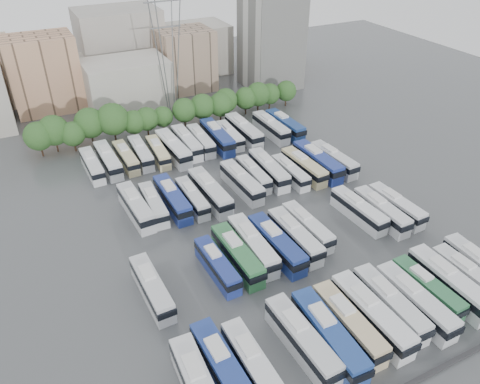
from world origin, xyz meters
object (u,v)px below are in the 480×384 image
bus_r0_s13 (480,266)px  bus_r3_s1 (108,160)px  bus_r1_s0 (152,288)px  bus_r1_s8 (307,226)px  bus_r2_s9 (269,169)px  bus_r3_s2 (126,157)px  bus_r0_s2 (254,366)px  bus_r3_s13 (285,125)px  bus_r2_s7 (242,182)px  apartment_tower (271,38)px  bus_r0_s9 (415,301)px  bus_r2_s4 (192,198)px  electricity_pylon (167,38)px  bus_r2_s1 (136,207)px  bus_r1_s3 (217,265)px  bus_r2_s3 (172,198)px  bus_r3_s12 (271,127)px  bus_r1_s12 (381,211)px  bus_r3_s0 (92,165)px  bus_r0_s11 (449,283)px  bus_r1_s6 (276,244)px  bus_r1_s11 (359,210)px  bus_r1_s5 (253,245)px  bus_r3_s5 (173,148)px  bus_r3_s9 (230,135)px  bus_r0_s7 (371,314)px  bus_r3_s4 (158,152)px  bus_r3_s10 (244,130)px  bus_r0_s4 (302,339)px  bus_r1_s4 (237,255)px  bus_r0_s8 (390,304)px  bus_r0_s5 (328,335)px  bus_r3_s7 (201,140)px  bus_r0_s10 (427,288)px  bus_r2_s2 (154,204)px  bus_r1_s7 (295,236)px  bus_r2_s10 (290,172)px  bus_r0_s12 (469,277)px  bus_r1_s13 (396,206)px  bus_r3_s8 (217,137)px  bus_r2_s12 (318,161)px  bus_r0_s6 (348,323)px  bus_r2_s11 (304,167)px

bus_r0_s13 → bus_r3_s1: size_ratio=0.97×
bus_r1_s0 → bus_r1_s8: size_ratio=1.02×
bus_r2_s9 → bus_r3_s2: (-22.95, 17.37, -0.22)m
bus_r0_s2 → bus_r3_s13: (36.29, 53.11, 0.12)m
bus_r2_s9 → bus_r2_s7: bearing=-163.1°
apartment_tower → bus_r3_s13: apartment_tower is taller
bus_r0_s9 → bus_r2_s4: 39.53m
electricity_pylon → bus_r2_s1: bearing=-117.9°
bus_r1_s0 → bus_r1_s3: bearing=-0.0°
bus_r2_s3 → bus_r3_s12: 34.39m
bus_r1_s12 → bus_r3_s0: (-39.68, 37.26, -0.09)m
bus_r1_s0 → bus_r3_s0: (-0.17, 37.40, -0.05)m
bus_r2_s7 → bus_r0_s2: bearing=-116.8°
bus_r0_s11 → bus_r1_s6: (-16.61, 17.64, -0.04)m
bus_r0_s2 → bus_r1_s11: bus_r0_s2 is taller
bus_r1_s5 → bus_r1_s6: bus_r1_s6 is taller
bus_r3_s5 → bus_r3_s9: bus_r3_s5 is taller
bus_r2_s3 → bus_r2_s4: bus_r2_s3 is taller
bus_r0_s11 → bus_r3_s12: (3.21, 53.91, -0.07)m
bus_r0_s7 → bus_r1_s6: (-3.51, 17.38, -0.06)m
bus_r1_s11 → bus_r3_s4: bearing=121.0°
bus_r2_s4 → bus_r3_s10: bearing=44.2°
bus_r2_s9 → bus_r1_s0: bearing=-142.9°
bus_r3_s5 → bus_r1_s11: bearing=-62.3°
bus_r1_s0 → bus_r3_s5: bearing=64.4°
bus_r0_s4 → bus_r3_s10: bearing=68.3°
bus_r1_s4 → bus_r3_s9: 40.26m
bus_r0_s8 → bus_r0_s5: bearing=-174.4°
bus_r1_s5 → bus_r3_s7: bus_r1_s5 is taller
bus_r1_s8 → electricity_pylon: bearing=91.4°
bus_r0_s10 → bus_r2_s2: size_ratio=1.01×
bus_r1_s7 → bus_r3_s1: bus_r3_s1 is taller
bus_r2_s4 → bus_r2_s9: bus_r2_s9 is taller
bus_r0_s13 → bus_r2_s4: (-29.74, 34.88, -0.16)m
bus_r2_s10 → bus_r3_s12: (6.39, 18.57, 0.29)m
bus_r1_s4 → bus_r0_s12: bearing=-35.8°
electricity_pylon → bus_r0_s5: bearing=-95.4°
bus_r3_s1 → bus_r3_s4: size_ratio=1.12×
bus_r0_s12 → bus_r2_s9: (-10.09, 37.96, 0.13)m
bus_r1_s13 → bus_r3_s8: size_ratio=0.86×
bus_r2_s4 → bus_r3_s2: size_ratio=0.97×
bus_r0_s11 → bus_r2_s12: 36.08m
bus_r0_s6 → bus_r2_s3: (-9.93, 35.90, 0.03)m
bus_r0_s4 → bus_r1_s6: bearing=67.8°
bus_r2_s2 → bus_r3_s5: 20.01m
bus_r1_s6 → bus_r1_s7: size_ratio=1.05×
bus_r0_s11 → bus_r1_s13: bearing=69.4°
bus_r2_s11 → bus_r2_s10: bearing=-176.9°
bus_r0_s7 → bus_r1_s6: bearing=100.8°
bus_r0_s5 → bus_r0_s13: bearing=3.7°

